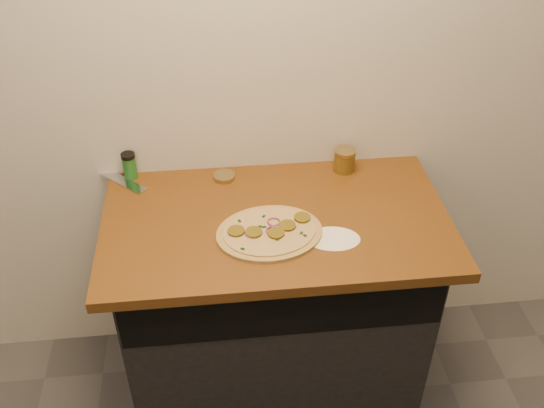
{
  "coord_description": "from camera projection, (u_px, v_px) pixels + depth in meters",
  "views": [
    {
      "loc": [
        -0.19,
        -0.21,
        2.2
      ],
      "look_at": [
        -0.01,
        1.43,
        0.95
      ],
      "focal_mm": 40.0,
      "sensor_mm": 36.0,
      "label": 1
    }
  ],
  "objects": [
    {
      "name": "countertop",
      "position": [
        276.0,
        222.0,
        2.11
      ],
      "size": [
        1.2,
        0.7,
        0.04
      ],
      "primitive_type": "cube",
      "color": "brown",
      "rests_on": "cabinet"
    },
    {
      "name": "chefs_knife",
      "position": [
        107.0,
        172.0,
        2.3
      ],
      "size": [
        0.27,
        0.26,
        0.02
      ],
      "color": "#B7BAC1",
      "rests_on": "countertop"
    },
    {
      "name": "cabinet",
      "position": [
        275.0,
        305.0,
        2.4
      ],
      "size": [
        1.1,
        0.6,
        0.86
      ],
      "primitive_type": "cube",
      "color": "black",
      "rests_on": "ground"
    },
    {
      "name": "mason_jar_lid",
      "position": [
        224.0,
        177.0,
        2.28
      ],
      "size": [
        0.08,
        0.08,
        0.02
      ],
      "primitive_type": "cylinder",
      "rotation": [
        0.0,
        0.0,
        -0.03
      ],
      "color": "tan",
      "rests_on": "countertop"
    },
    {
      "name": "pizza",
      "position": [
        269.0,
        232.0,
        2.02
      ],
      "size": [
        0.39,
        0.39,
        0.02
      ],
      "color": "tan",
      "rests_on": "countertop"
    },
    {
      "name": "salsa_jar",
      "position": [
        344.0,
        160.0,
        2.3
      ],
      "size": [
        0.08,
        0.08,
        0.09
      ],
      "color": "#9A290F",
      "rests_on": "countertop"
    },
    {
      "name": "spice_shaker",
      "position": [
        129.0,
        166.0,
        2.26
      ],
      "size": [
        0.05,
        0.05,
        0.1
      ],
      "color": "#1F6322",
      "rests_on": "countertop"
    },
    {
      "name": "flour_spill",
      "position": [
        333.0,
        239.0,
        2.0
      ],
      "size": [
        0.2,
        0.2,
        0.0
      ],
      "primitive_type": "cylinder",
      "rotation": [
        0.0,
        0.0,
        -0.12
      ],
      "color": "white",
      "rests_on": "countertop"
    }
  ]
}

